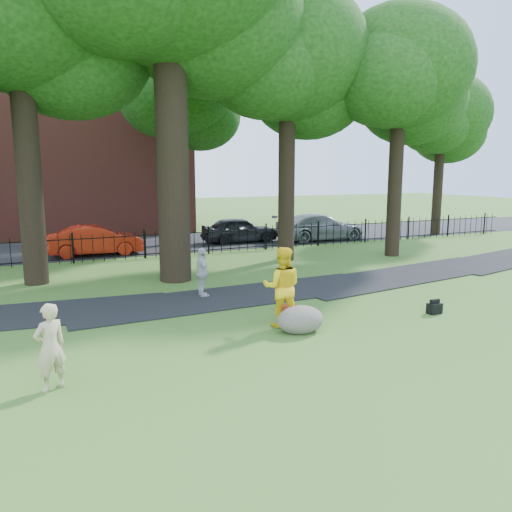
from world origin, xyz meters
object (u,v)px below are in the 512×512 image
woman (50,347)px  man (282,287)px  red_sedan (96,240)px  boulder (300,317)px

woman → man: size_ratio=0.79×
woman → red_sedan: bearing=-125.9°
boulder → red_sedan: red_sedan is taller
woman → red_sedan: (2.59, 14.55, -0.09)m
woman → boulder: 5.72m
red_sedan → boulder: bearing=-164.9°
man → red_sedan: size_ratio=0.47×
man → woman: bearing=41.9°
woman → boulder: (5.61, 1.00, -0.44)m
man → red_sedan: man is taller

